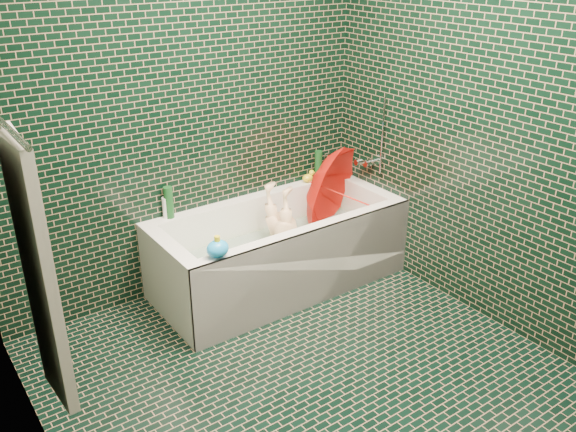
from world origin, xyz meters
TOP-DOWN VIEW (x-y plane):
  - floor at (0.00, 0.00)m, footprint 2.80×2.80m
  - wall_back at (0.00, 1.40)m, footprint 2.80×0.00m
  - wall_left at (-1.30, 0.00)m, footprint 0.00×2.80m
  - wall_right at (1.30, 0.00)m, footprint 0.00×2.80m
  - bathtub at (0.45, 1.01)m, footprint 1.70×0.75m
  - bath_mat at (0.45, 1.02)m, footprint 1.35×0.47m
  - water at (0.45, 1.02)m, footprint 1.48×0.53m
  - towel_rail at (-1.25, 0.25)m, footprint 0.02×0.58m
  - towel at (-1.24, 0.24)m, footprint 0.08×0.44m
  - faucet at (1.26, 1.02)m, footprint 0.18×0.19m
  - child at (0.50, 1.05)m, footprint 0.88×0.48m
  - umbrella at (0.99, 0.97)m, footprint 1.02×1.00m
  - soap_bottle_a at (1.20, 1.31)m, footprint 0.13×0.13m
  - soap_bottle_b at (1.15, 1.34)m, footprint 0.09×0.09m
  - soap_bottle_c at (1.13, 1.33)m, footprint 0.17×0.17m
  - bottle_right_tall at (1.03, 1.34)m, footprint 0.07×0.07m
  - bottle_right_pump at (1.13, 1.36)m, footprint 0.05×0.05m
  - bottle_left_tall at (-0.18, 1.36)m, footprint 0.07×0.07m
  - bottle_left_short at (-0.20, 1.37)m, footprint 0.06×0.06m
  - rubber_duck at (0.94, 1.34)m, footprint 0.11×0.08m
  - bath_toy at (-0.20, 0.70)m, footprint 0.17×0.15m

SIDE VIEW (x-z plane):
  - floor at x=0.00m, z-range 0.00..0.00m
  - bath_mat at x=0.45m, z-range 0.15..0.16m
  - bathtub at x=0.45m, z-range -0.06..0.49m
  - water at x=0.45m, z-range 0.30..0.30m
  - child at x=0.50m, z-range 0.17..0.45m
  - umbrella at x=0.99m, z-range 0.09..1.01m
  - soap_bottle_a at x=1.20m, z-range 0.42..0.68m
  - soap_bottle_b at x=1.15m, z-range 0.47..0.63m
  - soap_bottle_c at x=1.13m, z-range 0.46..0.64m
  - rubber_duck at x=0.94m, z-range 0.55..0.63m
  - bath_toy at x=-0.20m, z-range 0.54..0.67m
  - bottle_left_short at x=-0.20m, z-range 0.55..0.69m
  - bottle_right_pump at x=1.13m, z-range 0.55..0.73m
  - bottle_left_tall at x=-0.18m, z-range 0.55..0.76m
  - bottle_right_tall at x=1.03m, z-range 0.55..0.78m
  - faucet at x=1.26m, z-range 0.50..1.05m
  - towel at x=-1.24m, z-range 0.47..1.59m
  - wall_back at x=0.00m, z-range -0.15..2.65m
  - wall_left at x=-1.30m, z-range -0.15..2.65m
  - wall_right at x=1.30m, z-range -0.15..2.65m
  - towel_rail at x=-1.25m, z-range 1.59..1.61m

